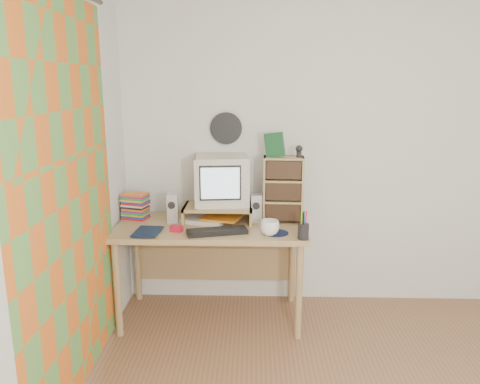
# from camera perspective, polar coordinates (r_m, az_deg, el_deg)

# --- Properties ---
(back_wall) EXTENTS (3.50, 0.00, 3.50)m
(back_wall) POSITION_cam_1_polar(r_m,az_deg,el_deg) (3.79, 12.55, 4.87)
(back_wall) COLOR white
(back_wall) RESTS_ON floor
(left_wall) EXTENTS (0.00, 3.50, 3.50)m
(left_wall) POSITION_cam_1_polar(r_m,az_deg,el_deg) (2.26, -25.69, -1.78)
(left_wall) COLOR white
(left_wall) RESTS_ON floor
(curtain) EXTENTS (0.00, 2.20, 2.20)m
(curtain) POSITION_cam_1_polar(r_m,az_deg,el_deg) (2.69, -20.13, -1.22)
(curtain) COLOR orange
(curtain) RESTS_ON left_wall
(wall_disc) EXTENTS (0.25, 0.02, 0.25)m
(wall_disc) POSITION_cam_1_polar(r_m,az_deg,el_deg) (3.69, -1.71, 7.77)
(wall_disc) COLOR black
(wall_disc) RESTS_ON back_wall
(desk) EXTENTS (1.40, 0.70, 0.75)m
(desk) POSITION_cam_1_polar(r_m,az_deg,el_deg) (3.59, -3.49, -5.75)
(desk) COLOR tan
(desk) RESTS_ON floor
(monitor_riser) EXTENTS (0.52, 0.30, 0.12)m
(monitor_riser) POSITION_cam_1_polar(r_m,az_deg,el_deg) (3.55, -2.68, -2.08)
(monitor_riser) COLOR tan
(monitor_riser) RESTS_ON desk
(crt_monitor) EXTENTS (0.43, 0.43, 0.37)m
(crt_monitor) POSITION_cam_1_polar(r_m,az_deg,el_deg) (3.55, -2.25, 1.42)
(crt_monitor) COLOR beige
(crt_monitor) RESTS_ON monitor_riser
(speaker_left) EXTENTS (0.09, 0.09, 0.22)m
(speaker_left) POSITION_cam_1_polar(r_m,az_deg,el_deg) (3.56, -8.22, -1.94)
(speaker_left) COLOR silver
(speaker_left) RESTS_ON desk
(speaker_right) EXTENTS (0.09, 0.09, 0.21)m
(speaker_right) POSITION_cam_1_polar(r_m,az_deg,el_deg) (3.52, 1.98, -2.02)
(speaker_right) COLOR silver
(speaker_right) RESTS_ON desk
(keyboard) EXTENTS (0.44, 0.24, 0.03)m
(keyboard) POSITION_cam_1_polar(r_m,az_deg,el_deg) (3.29, -2.81, -4.83)
(keyboard) COLOR black
(keyboard) RESTS_ON desk
(dvd_stack) EXTENTS (0.21, 0.18, 0.26)m
(dvd_stack) POSITION_cam_1_polar(r_m,az_deg,el_deg) (3.69, -12.66, -1.22)
(dvd_stack) COLOR brown
(dvd_stack) RESTS_ON desk
(cd_rack) EXTENTS (0.30, 0.17, 0.50)m
(cd_rack) POSITION_cam_1_polar(r_m,az_deg,el_deg) (3.52, 5.28, 0.31)
(cd_rack) COLOR tan
(cd_rack) RESTS_ON desk
(mug) EXTENTS (0.16, 0.16, 0.11)m
(mug) POSITION_cam_1_polar(r_m,az_deg,el_deg) (3.24, 3.64, -4.37)
(mug) COLOR white
(mug) RESTS_ON desk
(diary) EXTENTS (0.23, 0.18, 0.04)m
(diary) POSITION_cam_1_polar(r_m,az_deg,el_deg) (3.37, -12.65, -4.54)
(diary) COLOR #0F1C38
(diary) RESTS_ON desk
(mousepad) EXTENTS (0.21, 0.21, 0.00)m
(mousepad) POSITION_cam_1_polar(r_m,az_deg,el_deg) (3.30, 4.38, -5.00)
(mousepad) COLOR #101335
(mousepad) RESTS_ON desk
(pen_cup) EXTENTS (0.08, 0.08, 0.15)m
(pen_cup) POSITION_cam_1_polar(r_m,az_deg,el_deg) (3.18, 7.74, -4.42)
(pen_cup) COLOR black
(pen_cup) RESTS_ON desk
(papers) EXTENTS (0.37, 0.31, 0.04)m
(papers) POSITION_cam_1_polar(r_m,az_deg,el_deg) (3.56, -3.52, -3.26)
(papers) COLOR silver
(papers) RESTS_ON desk
(red_box) EXTENTS (0.10, 0.07, 0.04)m
(red_box) POSITION_cam_1_polar(r_m,az_deg,el_deg) (3.35, -7.75, -4.43)
(red_box) COLOR red
(red_box) RESTS_ON desk
(game_box) EXTENTS (0.14, 0.07, 0.18)m
(game_box) POSITION_cam_1_polar(r_m,az_deg,el_deg) (3.45, 4.24, 5.75)
(game_box) COLOR #164E29
(game_box) RESTS_ON cd_rack
(webcam) EXTENTS (0.06, 0.06, 0.09)m
(webcam) POSITION_cam_1_polar(r_m,az_deg,el_deg) (3.46, 7.21, 4.96)
(webcam) COLOR black
(webcam) RESTS_ON cd_rack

